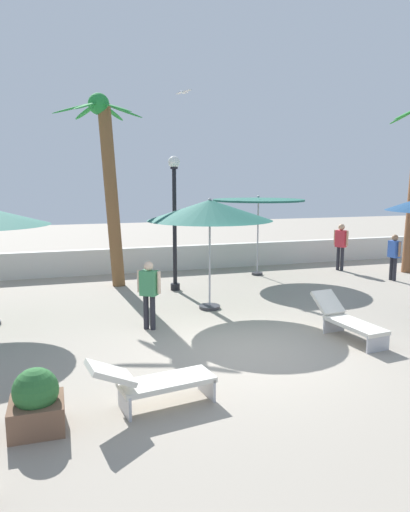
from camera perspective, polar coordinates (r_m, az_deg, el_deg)
The scene contains 13 objects.
ground_plane at distance 9.40m, azimuth 5.43°, elevation -11.26°, with size 56.00×56.00×0.00m, color #9E9384.
boundary_wall at distance 17.15m, azimuth -5.42°, elevation -0.33°, with size 25.20×0.30×0.89m, color silver.
patio_umbrella_0 at distance 16.22m, azimuth 6.50°, elevation 6.53°, with size 3.13×3.13×2.76m.
patio_umbrella_2 at distance 11.77m, azimuth 0.58°, elevation 5.54°, with size 3.16×3.16×2.84m.
palm_tree_0 at distance 14.64m, azimuth -11.70°, elevation 10.00°, with size 2.67×2.38×5.81m.
lamp_post_0 at distance 13.87m, azimuth -3.73°, elevation 5.36°, with size 0.35×0.35×3.97m.
lounge_chair_0 at distance 10.34m, azimuth 16.89°, elevation -7.40°, with size 0.77×1.93×0.84m.
lounge_chair_2 at distance 7.08m, azimuth -6.40°, elevation -14.86°, with size 1.91×0.84×0.82m.
guest_0 at distance 16.56m, azimuth 21.98°, elevation 0.34°, with size 0.25×0.56×1.53m.
guest_1 at distance 10.40m, azimuth -6.83°, elevation -3.98°, with size 0.47×0.40×1.54m.
guest_2 at distance 17.77m, azimuth 16.18°, elevation 1.62°, with size 0.39×0.49×1.71m.
seagull_0 at distance 19.46m, azimuth -2.56°, elevation 19.29°, with size 0.44×0.96×0.14m.
planter at distance 6.87m, azimuth -19.82°, elevation -16.37°, with size 0.70×0.70×0.85m.
Camera 1 is at (-3.42, -8.12, 3.29)m, focal length 32.92 mm.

